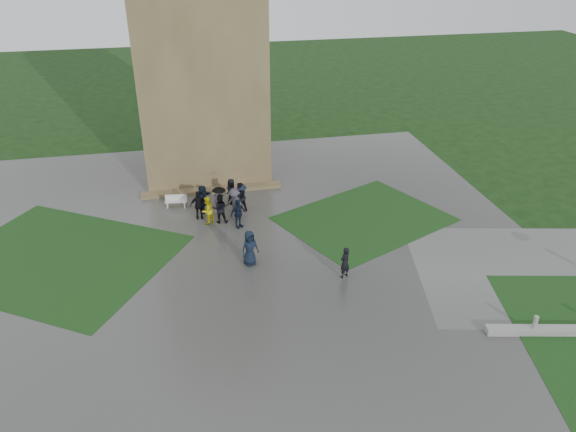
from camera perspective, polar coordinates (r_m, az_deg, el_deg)
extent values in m
plane|color=black|center=(27.60, -5.88, -6.83)|extent=(120.00, 120.00, 0.00)
cube|color=#383835|center=(29.26, -6.32, -4.62)|extent=(34.00, 34.00, 0.02)
cube|color=#133311|center=(31.63, -22.23, -4.03)|extent=(14.10, 13.46, 0.01)
cube|color=#133311|center=(33.39, 7.77, -0.30)|extent=(11.12, 10.15, 0.01)
cube|color=brown|center=(38.29, -9.17, 17.55)|extent=(8.00, 8.00, 18.00)
cube|color=brown|center=(36.75, -7.73, 2.63)|extent=(9.00, 0.80, 0.22)
cylinder|color=gray|center=(26.38, 23.77, -10.10)|extent=(0.20, 0.20, 0.90)
cube|color=silver|center=(34.98, -11.32, 1.47)|extent=(1.35, 0.56, 0.05)
cube|color=silver|center=(35.15, -12.14, 1.14)|extent=(0.12, 0.36, 0.37)
cube|color=silver|center=(35.00, -10.44, 1.20)|extent=(0.12, 0.36, 0.37)
cube|color=silver|center=(35.07, -11.32, 1.90)|extent=(1.30, 0.22, 0.35)
imported|color=black|center=(33.72, -4.93, 1.93)|extent=(1.02, 0.76, 1.86)
imported|color=black|center=(33.75, -4.71, 1.86)|extent=(1.02, 1.27, 1.75)
imported|color=black|center=(34.77, -5.76, 2.52)|extent=(0.80, 0.94, 1.63)
imported|color=#3C3C40|center=(34.21, -7.17, 1.89)|extent=(0.66, 0.62, 1.52)
imported|color=black|center=(33.92, -8.63, 1.73)|extent=(1.15, 1.69, 1.72)
imported|color=black|center=(33.13, -9.03, 1.09)|extent=(1.06, 0.63, 1.77)
imported|color=#CBBC0B|center=(32.57, -8.21, 0.56)|extent=(0.92, 0.89, 1.67)
imported|color=black|center=(32.59, -6.93, 0.77)|extent=(0.93, 0.62, 1.78)
imported|color=black|center=(31.95, -5.11, 0.26)|extent=(1.18, 1.03, 1.75)
imported|color=#3C3C40|center=(32.87, -5.45, 1.23)|extent=(1.32, 1.33, 1.91)
imported|color=pink|center=(33.20, -5.01, 3.85)|extent=(0.92, 0.92, 0.84)
imported|color=purple|center=(31.42, -5.20, 2.17)|extent=(0.97, 0.97, 0.89)
imported|color=black|center=(32.14, -7.03, 2.39)|extent=(0.77, 0.77, 0.68)
imported|color=black|center=(28.45, -3.91, -3.26)|extent=(1.10, 0.93, 1.90)
imported|color=black|center=(27.60, 5.79, -4.71)|extent=(0.72, 0.65, 1.66)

